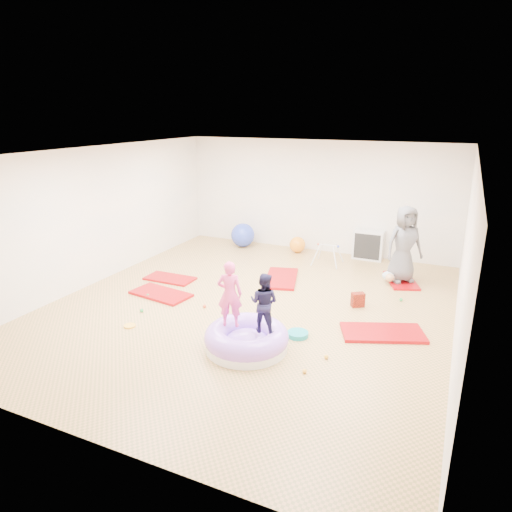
% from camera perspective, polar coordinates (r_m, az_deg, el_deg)
% --- Properties ---
extents(room, '(7.01, 8.01, 2.81)m').
position_cam_1_polar(room, '(8.05, -0.89, 2.80)').
color(room, tan).
rests_on(room, ground).
extents(gym_mat_front_left, '(1.27, 0.76, 0.05)m').
position_cam_1_polar(gym_mat_front_left, '(9.21, -11.81, -4.66)').
color(gym_mat_front_left, '#A10014').
rests_on(gym_mat_front_left, ground).
extents(gym_mat_mid_left, '(1.07, 0.54, 0.04)m').
position_cam_1_polar(gym_mat_mid_left, '(10.00, -10.71, -2.78)').
color(gym_mat_mid_left, '#A10014').
rests_on(gym_mat_mid_left, ground).
extents(gym_mat_center_back, '(0.96, 1.40, 0.05)m').
position_cam_1_polar(gym_mat_center_back, '(9.84, 3.18, -2.80)').
color(gym_mat_center_back, '#A10014').
rests_on(gym_mat_center_back, ground).
extents(gym_mat_right, '(1.46, 1.10, 0.05)m').
position_cam_1_polar(gym_mat_right, '(7.79, 15.55, -9.23)').
color(gym_mat_right, '#A10014').
rests_on(gym_mat_right, ground).
extents(gym_mat_rear_right, '(0.89, 1.21, 0.05)m').
position_cam_1_polar(gym_mat_rear_right, '(10.20, 17.69, -2.93)').
color(gym_mat_rear_right, '#A10014').
rests_on(gym_mat_rear_right, ground).
extents(inflatable_cushion, '(1.29, 1.29, 0.41)m').
position_cam_1_polar(inflatable_cushion, '(7.04, -1.19, -10.37)').
color(inflatable_cushion, white).
rests_on(inflatable_cushion, ground).
extents(child_pink, '(0.44, 0.36, 1.04)m').
position_cam_1_polar(child_pink, '(6.86, -3.31, -4.39)').
color(child_pink, '#F6448A').
rests_on(child_pink, inflatable_cushion).
extents(child_navy, '(0.45, 0.35, 0.91)m').
position_cam_1_polar(child_navy, '(6.71, 1.01, -5.47)').
color(child_navy, '#181636').
rests_on(child_navy, inflatable_cushion).
extents(adult_caregiver, '(0.93, 0.88, 1.60)m').
position_cam_1_polar(adult_caregiver, '(9.89, 18.04, 1.42)').
color(adult_caregiver, '#54545A').
rests_on(adult_caregiver, gym_mat_rear_right).
extents(infant, '(0.37, 0.38, 0.22)m').
position_cam_1_polar(infant, '(9.97, 16.49, -2.46)').
color(infant, '#ACC7D7').
rests_on(infant, gym_mat_rear_right).
extents(ball_pit_balls, '(4.59, 3.22, 0.07)m').
position_cam_1_polar(ball_pit_balls, '(7.94, -0.79, -7.95)').
color(ball_pit_balls, green).
rests_on(ball_pit_balls, ground).
extents(exercise_ball_blue, '(0.63, 0.63, 0.63)m').
position_cam_1_polar(exercise_ball_blue, '(12.15, -1.65, 2.63)').
color(exercise_ball_blue, blue).
rests_on(exercise_ball_blue, ground).
extents(exercise_ball_orange, '(0.41, 0.41, 0.41)m').
position_cam_1_polar(exercise_ball_orange, '(11.71, 5.20, 1.43)').
color(exercise_ball_orange, orange).
rests_on(exercise_ball_orange, ground).
extents(infant_play_gym, '(0.65, 0.61, 0.50)m').
position_cam_1_polar(infant_play_gym, '(10.79, 8.96, 0.57)').
color(infant_play_gym, silver).
rests_on(infant_play_gym, ground).
extents(cube_shelf, '(0.71, 0.35, 0.71)m').
position_cam_1_polar(cube_shelf, '(11.42, 13.85, 1.35)').
color(cube_shelf, silver).
rests_on(cube_shelf, ground).
extents(balance_disc, '(0.34, 0.34, 0.08)m').
position_cam_1_polar(balance_disc, '(7.47, 5.25, -9.70)').
color(balance_disc, teal).
rests_on(balance_disc, ground).
extents(backpack, '(0.27, 0.25, 0.27)m').
position_cam_1_polar(backpack, '(8.68, 12.61, -5.36)').
color(backpack, '#B7200A').
rests_on(backpack, ground).
extents(yellow_toy, '(0.20, 0.20, 0.03)m').
position_cam_1_polar(yellow_toy, '(8.05, -15.51, -8.42)').
color(yellow_toy, yellow).
rests_on(yellow_toy, ground).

